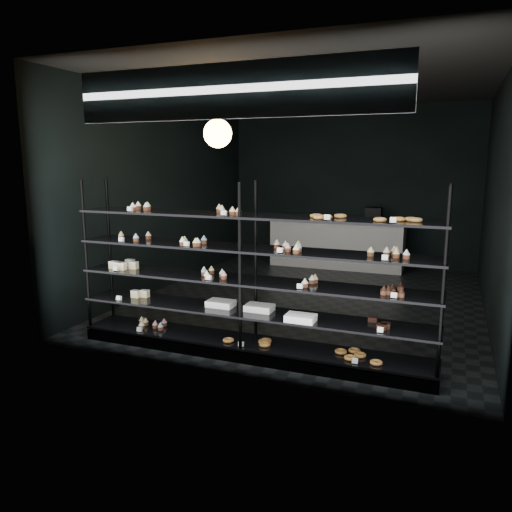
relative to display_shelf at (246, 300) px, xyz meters
name	(u,v)px	position (x,y,z in m)	size (l,w,h in m)	color
room	(312,196)	(0.05, 2.45, 0.97)	(5.01, 6.01, 3.20)	black
display_shelf	(246,300)	(0.00, 0.00, 0.00)	(4.00, 0.50, 1.91)	black
signage	(229,91)	(0.05, -0.48, 2.12)	(3.30, 0.05, 0.50)	#0B103A
pendant_lamp	(218,133)	(-0.75, 0.90, 1.82)	(0.35, 0.35, 0.91)	black
service_counter	(337,243)	(-0.09, 4.95, -0.13)	(2.72, 0.65, 1.23)	beige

